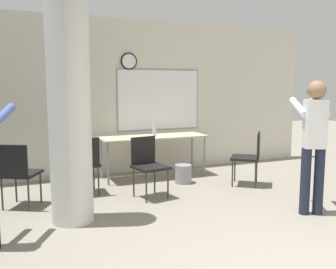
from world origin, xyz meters
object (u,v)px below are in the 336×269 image
(chair_table_front, at_px, (148,162))
(chair_mid_room, at_px, (250,154))
(person_playing_side, at_px, (313,137))
(bottle_on_table, at_px, (154,130))
(folding_table, at_px, (154,139))
(chair_table_left, at_px, (84,161))
(chair_near_pillar, at_px, (18,170))

(chair_table_front, distance_m, chair_mid_room, 1.73)
(chair_table_front, height_order, person_playing_side, person_playing_side)
(bottle_on_table, height_order, chair_mid_room, bottle_on_table)
(folding_table, xyz_separation_m, chair_table_left, (-1.33, -0.64, -0.17))
(bottle_on_table, distance_m, chair_table_front, 1.23)
(chair_mid_room, bearing_deg, person_playing_side, -93.46)
(folding_table, bearing_deg, chair_table_front, -114.75)
(chair_near_pillar, bearing_deg, chair_table_front, -5.57)
(chair_table_left, bearing_deg, chair_mid_room, -10.97)
(chair_table_front, height_order, chair_mid_room, same)
(folding_table, xyz_separation_m, chair_near_pillar, (-2.25, -0.91, -0.17))
(folding_table, distance_m, person_playing_side, 2.83)
(chair_table_left, bearing_deg, chair_table_front, -28.21)
(folding_table, relative_size, bottle_on_table, 7.19)
(chair_table_left, xyz_separation_m, chair_mid_room, (2.57, -0.50, 0.00))
(chair_table_left, height_order, chair_mid_room, same)
(chair_table_front, bearing_deg, folding_table, 65.25)
(bottle_on_table, height_order, chair_near_pillar, bottle_on_table)
(chair_table_front, relative_size, chair_near_pillar, 1.00)
(folding_table, distance_m, chair_table_left, 1.49)
(bottle_on_table, relative_size, chair_mid_room, 0.30)
(chair_mid_room, height_order, person_playing_side, person_playing_side)
(bottle_on_table, relative_size, person_playing_side, 0.16)
(chair_near_pillar, bearing_deg, chair_table_left, 16.84)
(folding_table, xyz_separation_m, chair_table_front, (-0.50, -1.08, -0.17))
(folding_table, xyz_separation_m, bottle_on_table, (0.01, -0.01, 0.15))
(folding_table, xyz_separation_m, person_playing_side, (1.15, -2.57, 0.30))
(chair_table_left, bearing_deg, chair_near_pillar, -163.16)
(bottle_on_table, bearing_deg, chair_mid_room, -42.62)
(folding_table, bearing_deg, chair_near_pillar, -157.87)
(chair_near_pillar, distance_m, chair_mid_room, 3.49)
(chair_near_pillar, bearing_deg, chair_mid_room, -3.63)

